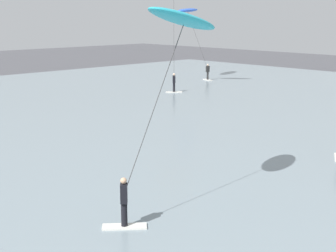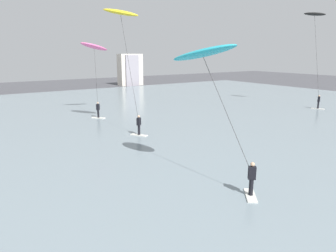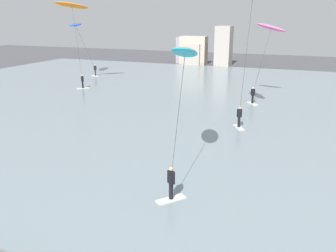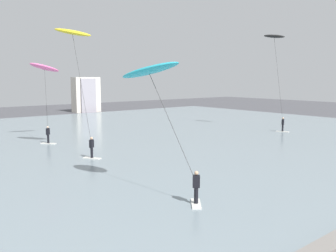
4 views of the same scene
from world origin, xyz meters
name	(u,v)px [view 4 (image 4 of 4)]	position (x,y,z in m)	size (l,w,h in m)	color
water_bay	(55,145)	(0.00, 29.98, 0.05)	(84.00, 52.00, 0.10)	gray
kitesurfer_cyan	(152,78)	(-1.45, 13.05, 6.12)	(2.07, 5.75, 6.96)	silver
kitesurfer_black	(275,50)	(23.85, 23.11, 9.41)	(2.17, 4.27, 11.18)	silver
kitesurfer_yellow	(74,43)	(-0.16, 24.85, 8.81)	(2.69, 4.99, 10.06)	silver
kitesurfer_pink	(45,75)	(0.46, 32.94, 6.44)	(3.00, 3.85, 7.69)	silver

